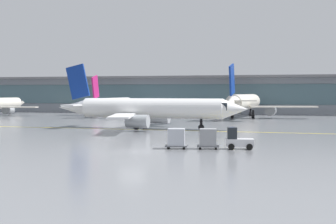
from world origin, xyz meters
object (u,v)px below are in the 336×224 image
at_px(gate_airplane_1, 113,104).
at_px(gate_airplane_2, 244,102).
at_px(cargo_dolly_trailing, 176,138).
at_px(baggage_tug, 238,140).
at_px(cargo_dolly_lead, 208,138).
at_px(taxiing_regional_jet, 150,109).

xyz_separation_m(gate_airplane_1, gate_airplane_2, (30.03, -1.17, 0.55)).
relative_size(gate_airplane_1, cargo_dolly_trailing, 11.62).
relative_size(baggage_tug, cargo_dolly_lead, 1.19).
bearing_deg(baggage_tug, taxiing_regional_jet, 113.93).
distance_m(gate_airplane_2, taxiing_regional_jet, 37.22).
relative_size(taxiing_regional_jet, cargo_dolly_lead, 12.66).
xyz_separation_m(gate_airplane_2, cargo_dolly_trailing, (-0.01, -60.36, -2.21)).
bearing_deg(cargo_dolly_lead, cargo_dolly_trailing, 180.00).
bearing_deg(gate_airplane_1, baggage_tug, -150.07).
xyz_separation_m(gate_airplane_1, cargo_dolly_lead, (33.02, -60.99, -1.66)).
distance_m(gate_airplane_2, cargo_dolly_lead, 59.94).
height_order(gate_airplane_2, taxiing_regional_jet, gate_airplane_2).
height_order(gate_airplane_1, cargo_dolly_trailing, gate_airplane_1).
bearing_deg(cargo_dolly_trailing, taxiing_regional_jet, 102.29).
bearing_deg(cargo_dolly_trailing, gate_airplane_2, 79.88).
height_order(gate_airplane_2, cargo_dolly_trailing, gate_airplane_2).
xyz_separation_m(baggage_tug, cargo_dolly_lead, (-2.77, -0.49, 0.16)).
bearing_deg(gate_airplane_2, taxiing_regional_jet, 168.17).
xyz_separation_m(gate_airplane_2, cargo_dolly_lead, (2.99, -59.83, -2.21)).
relative_size(gate_airplane_1, taxiing_regional_jet, 0.92).
bearing_deg(taxiing_regional_jet, gate_airplane_1, 119.96).
distance_m(taxiing_regional_jet, cargo_dolly_lead, 27.43).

